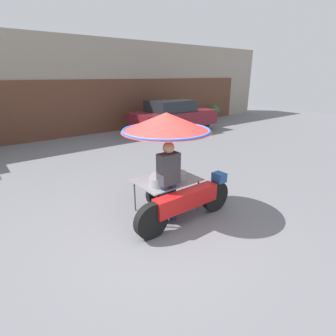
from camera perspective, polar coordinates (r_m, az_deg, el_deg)
name	(u,v)px	position (r m, az deg, el deg)	size (l,w,h in m)	color
ground_plane	(160,233)	(4.69, -1.68, -13.98)	(36.00, 36.00, 0.00)	slate
shopfront_building	(25,88)	(12.84, -28.61, 15.00)	(28.00, 2.06, 4.14)	gray
vendor_motorcycle_cart	(169,141)	(4.80, 0.30, 5.88)	(2.16, 1.66, 1.96)	black
vendor_person	(169,179)	(4.66, 0.11, -2.37)	(0.38, 0.22, 1.52)	navy
parked_car	(173,116)	(12.59, 1.12, 11.30)	(4.11, 1.75, 1.49)	black
potted_plant	(214,112)	(16.51, 10.08, 11.99)	(0.68, 0.68, 0.84)	gray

